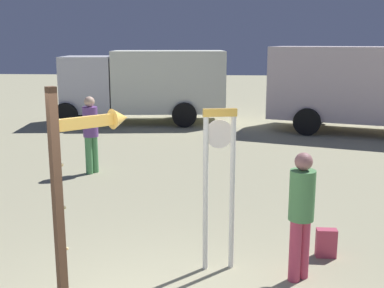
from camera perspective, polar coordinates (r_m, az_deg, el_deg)
standing_clock at (r=6.35m, az=3.24°, el=-3.57°), size 0.45×0.17×2.21m
arrow_sign at (r=5.78m, az=-13.05°, el=-2.21°), size 0.85×0.86×2.57m
person_near_clock at (r=6.31m, az=12.86°, el=-7.67°), size 0.33×0.33×1.70m
backpack at (r=7.31m, az=15.65°, el=-11.28°), size 0.29×0.19×0.42m
person_distant at (r=11.39m, az=-11.96°, el=1.55°), size 0.35×0.35×1.82m
box_truck_near at (r=18.42m, az=-5.46°, el=7.30°), size 6.46×3.13×2.71m
box_truck_far at (r=17.20m, az=20.31°, el=6.52°), size 7.35×4.54×2.88m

